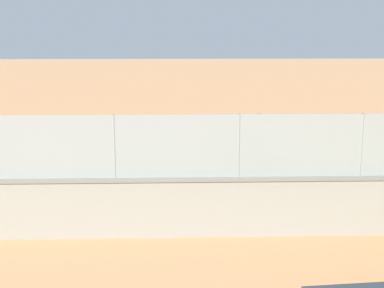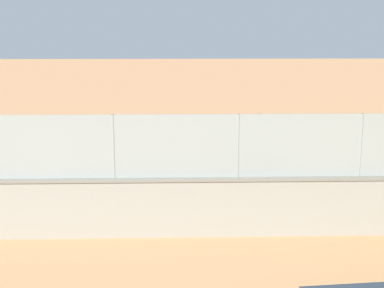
{
  "view_description": "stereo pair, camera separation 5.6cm",
  "coord_description": "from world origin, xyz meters",
  "px_view_note": "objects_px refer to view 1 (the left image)",
  "views": [
    {
      "loc": [
        0.01,
        24.38,
        5.0
      ],
      "look_at": [
        -0.99,
        4.86,
        1.13
      ],
      "focal_mm": 48.5,
      "sensor_mm": 36.0,
      "label": 1
    },
    {
      "loc": [
        -0.05,
        24.38,
        5.0
      ],
      "look_at": [
        -0.99,
        4.86,
        1.13
      ],
      "focal_mm": 48.5,
      "sensor_mm": 36.0,
      "label": 2
    }
  ],
  "objects_px": {
    "player_at_service_line": "(259,126)",
    "courtside_bench": "(269,195)",
    "sports_ball": "(272,125)",
    "player_foreground_swinging": "(99,128)"
  },
  "relations": [
    {
      "from": "player_at_service_line",
      "to": "courtside_bench",
      "type": "relative_size",
      "value": 0.94
    },
    {
      "from": "player_at_service_line",
      "to": "sports_ball",
      "type": "height_order",
      "value": "player_at_service_line"
    },
    {
      "from": "player_at_service_line",
      "to": "courtside_bench",
      "type": "distance_m",
      "value": 10.26
    },
    {
      "from": "player_at_service_line",
      "to": "courtside_bench",
      "type": "xyz_separation_m",
      "value": [
        1.47,
        10.14,
        -0.43
      ]
    },
    {
      "from": "sports_ball",
      "to": "courtside_bench",
      "type": "relative_size",
      "value": 0.09
    },
    {
      "from": "player_at_service_line",
      "to": "player_foreground_swinging",
      "type": "xyz_separation_m",
      "value": [
        7.86,
        -0.14,
        -0.02
      ]
    },
    {
      "from": "player_at_service_line",
      "to": "sports_ball",
      "type": "distance_m",
      "value": 1.64
    },
    {
      "from": "sports_ball",
      "to": "courtside_bench",
      "type": "distance_m",
      "value": 8.79
    },
    {
      "from": "player_at_service_line",
      "to": "courtside_bench",
      "type": "bearing_deg",
      "value": 81.77
    },
    {
      "from": "player_foreground_swinging",
      "to": "courtside_bench",
      "type": "height_order",
      "value": "player_foreground_swinging"
    }
  ]
}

